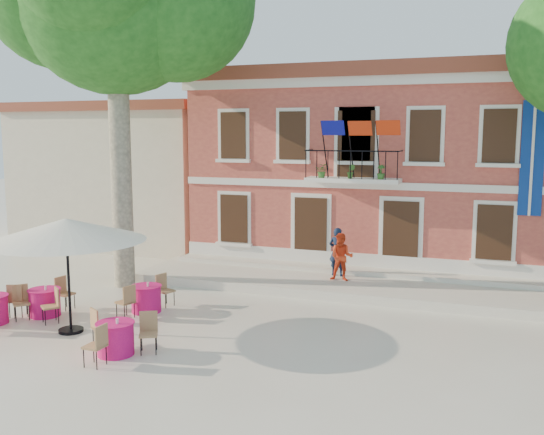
{
  "coord_description": "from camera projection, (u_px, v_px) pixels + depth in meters",
  "views": [
    {
      "loc": [
        6.5,
        -14.69,
        5.11
      ],
      "look_at": [
        -0.18,
        3.5,
        2.38
      ],
      "focal_mm": 40.0,
      "sensor_mm": 36.0,
      "label": 1
    }
  ],
  "objects": [
    {
      "name": "ground",
      "position": [
        234.0,
        320.0,
        16.58
      ],
      "size": [
        90.0,
        90.0,
        0.0
      ],
      "primitive_type": "plane",
      "color": "beige",
      "rests_on": "ground"
    },
    {
      "name": "main_building",
      "position": [
        377.0,
        165.0,
        24.66
      ],
      "size": [
        13.5,
        9.59,
        7.5
      ],
      "color": "#C75B48",
      "rests_on": "ground"
    },
    {
      "name": "neighbor_west",
      "position": [
        146.0,
        171.0,
        29.6
      ],
      "size": [
        9.4,
        9.4,
        6.4
      ],
      "color": "beige",
      "rests_on": "ground"
    },
    {
      "name": "terrace",
      "position": [
        343.0,
        284.0,
        19.97
      ],
      "size": [
        14.0,
        3.4,
        0.3
      ],
      "primitive_type": "cube",
      "color": "silver",
      "rests_on": "ground"
    },
    {
      "name": "patio_umbrella",
      "position": [
        66.0,
        230.0,
        15.27
      ],
      "size": [
        3.99,
        3.99,
        2.96
      ],
      "color": "black",
      "rests_on": "ground"
    },
    {
      "name": "pedestrian_navy",
      "position": [
        337.0,
        252.0,
        20.4
      ],
      "size": [
        0.65,
        0.47,
        1.65
      ],
      "primitive_type": "imported",
      "rotation": [
        0.0,
        0.0,
        3.01
      ],
      "color": "#101C36",
      "rests_on": "terrace"
    },
    {
      "name": "pedestrian_orange",
      "position": [
        342.0,
        257.0,
        19.72
      ],
      "size": [
        0.82,
        0.68,
        1.57
      ],
      "primitive_type": "imported",
      "rotation": [
        0.0,
        0.0,
        0.12
      ],
      "color": "red",
      "rests_on": "terrace"
    },
    {
      "name": "cafe_table_0",
      "position": [
        45.0,
        301.0,
        16.95
      ],
      "size": [
        1.85,
        1.75,
        0.95
      ],
      "color": "#E01569",
      "rests_on": "ground"
    },
    {
      "name": "cafe_table_1",
      "position": [
        115.0,
        337.0,
        13.98
      ],
      "size": [
        1.87,
        1.65,
        0.95
      ],
      "color": "#E01569",
      "rests_on": "ground"
    },
    {
      "name": "cafe_table_3",
      "position": [
        146.0,
        297.0,
        17.34
      ],
      "size": [
        0.98,
        1.96,
        0.95
      ],
      "color": "#E01569",
      "rests_on": "ground"
    }
  ]
}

